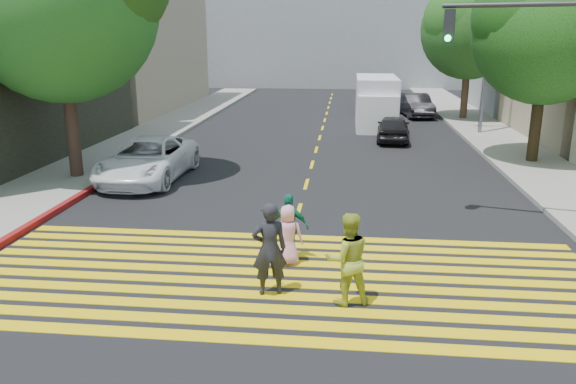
% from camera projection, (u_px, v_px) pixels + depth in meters
% --- Properties ---
extents(ground, '(120.00, 120.00, 0.00)m').
position_uv_depth(ground, '(271.00, 307.00, 10.54)').
color(ground, black).
extents(sidewalk_left, '(3.00, 40.00, 0.15)m').
position_uv_depth(sidewalk_left, '(176.00, 122.00, 32.44)').
color(sidewalk_left, gray).
rests_on(sidewalk_left, ground).
extents(sidewalk_right, '(3.00, 60.00, 0.15)m').
position_uv_depth(sidewalk_right, '(514.00, 152.00, 24.02)').
color(sidewalk_right, gray).
rests_on(sidewalk_right, ground).
extents(curb_red, '(0.20, 8.00, 0.16)m').
position_uv_depth(curb_red, '(72.00, 201.00, 16.95)').
color(curb_red, maroon).
rests_on(curb_red, ground).
extents(crosswalk, '(13.40, 5.30, 0.01)m').
position_uv_depth(crosswalk, '(279.00, 278.00, 11.76)').
color(crosswalk, yellow).
rests_on(crosswalk, ground).
extents(lane_line, '(0.12, 34.40, 0.01)m').
position_uv_depth(lane_line, '(324.00, 124.00, 32.08)').
color(lane_line, yellow).
rests_on(lane_line, ground).
extents(building_left_tan, '(12.00, 16.00, 10.00)m').
position_uv_depth(building_left_tan, '(90.00, 33.00, 37.60)').
color(building_left_tan, tan).
rests_on(building_left_tan, ground).
extents(building_right_grey, '(10.00, 10.00, 10.00)m').
position_uv_depth(building_right_grey, '(561.00, 33.00, 36.39)').
color(building_right_grey, gray).
rests_on(building_right_grey, ground).
extents(backdrop_block, '(30.00, 8.00, 12.00)m').
position_uv_depth(backdrop_block, '(336.00, 23.00, 54.87)').
color(backdrop_block, gray).
rests_on(backdrop_block, ground).
extents(tree_right_near, '(6.23, 5.86, 7.89)m').
position_uv_depth(tree_right_near, '(550.00, 23.00, 20.70)').
color(tree_right_near, black).
rests_on(tree_right_near, ground).
extents(tree_right_far, '(7.42, 7.42, 8.12)m').
position_uv_depth(tree_right_far, '(471.00, 24.00, 32.00)').
color(tree_right_far, '#3D271E').
rests_on(tree_right_far, ground).
extents(pedestrian_man, '(0.78, 0.63, 1.88)m').
position_uv_depth(pedestrian_man, '(269.00, 249.00, 10.82)').
color(pedestrian_man, '#232329').
rests_on(pedestrian_man, ground).
extents(pedestrian_woman, '(1.02, 0.89, 1.80)m').
position_uv_depth(pedestrian_woman, '(348.00, 259.00, 10.44)').
color(pedestrian_woman, '#ADBA34').
rests_on(pedestrian_woman, ground).
extents(pedestrian_child, '(0.69, 0.47, 1.36)m').
position_uv_depth(pedestrian_child, '(288.00, 235.00, 12.34)').
color(pedestrian_child, '#F69FC7').
rests_on(pedestrian_child, ground).
extents(pedestrian_extra, '(0.91, 0.45, 1.51)m').
position_uv_depth(pedestrian_extra, '(289.00, 226.00, 12.64)').
color(pedestrian_extra, '#167761').
rests_on(pedestrian_extra, ground).
extents(white_sedan, '(2.52, 5.30, 1.46)m').
position_uv_depth(white_sedan, '(148.00, 160.00, 19.54)').
color(white_sedan, white).
rests_on(white_sedan, ground).
extents(dark_car_near, '(1.75, 3.81, 1.27)m').
position_uv_depth(dark_car_near, '(393.00, 128.00, 26.72)').
color(dark_car_near, black).
rests_on(dark_car_near, ground).
extents(silver_car, '(2.46, 5.18, 1.46)m').
position_uv_depth(silver_car, '(380.00, 97.00, 39.05)').
color(silver_car, '#9095A7').
rests_on(silver_car, ground).
extents(dark_car_parked, '(1.99, 4.42, 1.41)m').
position_uv_depth(dark_car_parked, '(416.00, 105.00, 34.76)').
color(dark_car_parked, black).
rests_on(dark_car_parked, ground).
extents(white_van, '(2.18, 5.75, 2.71)m').
position_uv_depth(white_van, '(376.00, 104.00, 30.67)').
color(white_van, white).
rests_on(white_van, ground).
extents(traffic_signal, '(4.02, 1.20, 6.02)m').
position_uv_depth(traffic_signal, '(560.00, 78.00, 13.62)').
color(traffic_signal, black).
rests_on(traffic_signal, ground).
extents(street_lamp, '(2.28, 0.38, 10.05)m').
position_uv_depth(street_lamp, '(486.00, 16.00, 26.91)').
color(street_lamp, slate).
rests_on(street_lamp, ground).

